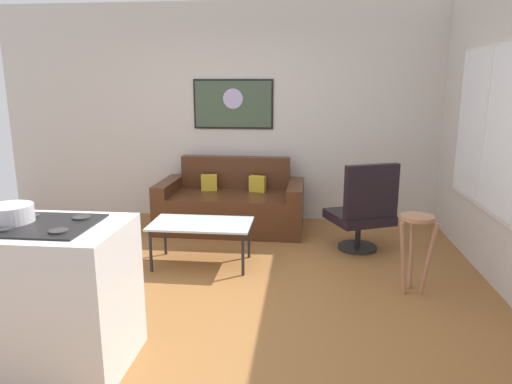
{
  "coord_description": "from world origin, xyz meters",
  "views": [
    {
      "loc": [
        0.9,
        -3.71,
        1.77
      ],
      "look_at": [
        0.4,
        0.9,
        0.7
      ],
      "focal_mm": 32.7,
      "sensor_mm": 36.0,
      "label": 1
    }
  ],
  "objects_px": {
    "coffee_table": "(201,226)",
    "mixing_bowl": "(10,215)",
    "wall_painting": "(233,104)",
    "couch": "(232,206)",
    "bar_stool": "(416,236)",
    "armchair": "(363,211)"
  },
  "relations": [
    {
      "from": "coffee_table",
      "to": "mixing_bowl",
      "type": "xyz_separation_m",
      "value": [
        -0.78,
        -1.77,
        0.59
      ]
    },
    {
      "from": "coffee_table",
      "to": "wall_painting",
      "type": "distance_m",
      "value": 2.08
    },
    {
      "from": "couch",
      "to": "wall_painting",
      "type": "height_order",
      "value": "wall_painting"
    },
    {
      "from": "coffee_table",
      "to": "bar_stool",
      "type": "distance_m",
      "value": 2.02
    },
    {
      "from": "couch",
      "to": "armchair",
      "type": "xyz_separation_m",
      "value": [
        1.53,
        -0.7,
        0.17
      ]
    },
    {
      "from": "armchair",
      "to": "bar_stool",
      "type": "height_order",
      "value": "armchair"
    },
    {
      "from": "coffee_table",
      "to": "mixing_bowl",
      "type": "relative_size",
      "value": 3.54
    },
    {
      "from": "coffee_table",
      "to": "armchair",
      "type": "relative_size",
      "value": 1.01
    },
    {
      "from": "couch",
      "to": "coffee_table",
      "type": "distance_m",
      "value": 1.25
    },
    {
      "from": "armchair",
      "to": "mixing_bowl",
      "type": "xyz_separation_m",
      "value": [
        -2.43,
        -2.31,
        0.53
      ]
    },
    {
      "from": "bar_stool",
      "to": "wall_painting",
      "type": "bearing_deg",
      "value": 131.03
    },
    {
      "from": "bar_stool",
      "to": "wall_painting",
      "type": "height_order",
      "value": "wall_painting"
    },
    {
      "from": "couch",
      "to": "armchair",
      "type": "bearing_deg",
      "value": -24.49
    },
    {
      "from": "couch",
      "to": "coffee_table",
      "type": "relative_size",
      "value": 1.79
    },
    {
      "from": "armchair",
      "to": "mixing_bowl",
      "type": "height_order",
      "value": "mixing_bowl"
    },
    {
      "from": "bar_stool",
      "to": "mixing_bowl",
      "type": "xyz_separation_m",
      "value": [
        -2.75,
        -1.33,
        0.48
      ]
    },
    {
      "from": "coffee_table",
      "to": "bar_stool",
      "type": "bearing_deg",
      "value": -12.58
    },
    {
      "from": "couch",
      "to": "coffee_table",
      "type": "height_order",
      "value": "couch"
    },
    {
      "from": "wall_painting",
      "to": "mixing_bowl",
      "type": "bearing_deg",
      "value": -103.48
    },
    {
      "from": "coffee_table",
      "to": "wall_painting",
      "type": "relative_size",
      "value": 0.95
    },
    {
      "from": "wall_painting",
      "to": "coffee_table",
      "type": "bearing_deg",
      "value": -91.97
    },
    {
      "from": "coffee_table",
      "to": "bar_stool",
      "type": "height_order",
      "value": "bar_stool"
    }
  ]
}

